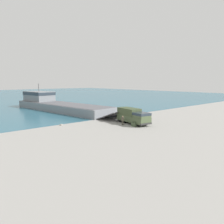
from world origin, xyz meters
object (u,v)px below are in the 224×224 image
object	(u,v)px
military_truck	(133,116)
soldier_on_ramp	(123,120)
moored_boat_a	(39,99)
mooring_bollard	(128,113)
cargo_crate	(134,124)
landing_craft	(55,104)

from	to	relation	value
military_truck	soldier_on_ramp	xyz separation A→B (m)	(-2.38, 0.36, -0.54)
soldier_on_ramp	moored_boat_a	bearing A→B (deg)	49.16
mooring_bollard	cargo_crate	distance (m)	12.83
landing_craft	soldier_on_ramp	xyz separation A→B (m)	(-0.73, -28.30, -0.72)
landing_craft	soldier_on_ramp	world-z (taller)	landing_craft
military_truck	soldier_on_ramp	bearing A→B (deg)	-90.45
landing_craft	moored_boat_a	size ratio (longest dim) A/B	5.25
landing_craft	military_truck	bearing A→B (deg)	-93.30
landing_craft	mooring_bollard	distance (m)	22.40
moored_boat_a	mooring_bollard	xyz separation A→B (m)	(0.51, -51.40, -0.31)
moored_boat_a	cargo_crate	bearing A→B (deg)	7.06
landing_craft	military_truck	world-z (taller)	landing_craft
military_truck	soldier_on_ramp	distance (m)	2.46
landing_craft	military_truck	xyz separation A→B (m)	(1.64, -28.66, -0.19)
mooring_bollard	moored_boat_a	bearing A→B (deg)	90.56
landing_craft	cargo_crate	world-z (taller)	landing_craft
moored_boat_a	cargo_crate	size ratio (longest dim) A/B	8.14
soldier_on_ramp	mooring_bollard	distance (m)	11.75
soldier_on_ramp	military_truck	bearing A→B (deg)	-41.28
military_truck	soldier_on_ramp	world-z (taller)	military_truck
military_truck	moored_boat_a	bearing A→B (deg)	-177.69
soldier_on_ramp	moored_boat_a	size ratio (longest dim) A/B	0.22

